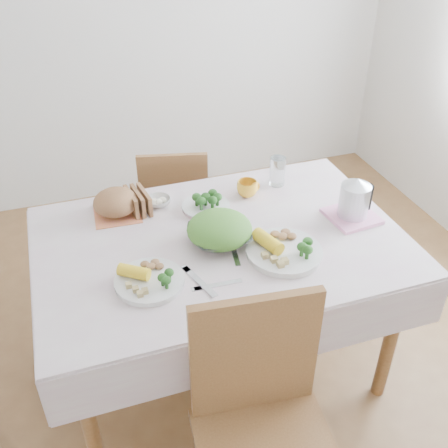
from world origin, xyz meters
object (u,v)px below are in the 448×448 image
object	(u,v)px
yellow_mug	(247,189)
electric_kettle	(355,194)
salad_bowl	(220,236)
dinner_plate_right	(284,252)
dining_table	(221,308)
dinner_plate_left	(150,281)
chair_far	(175,199)

from	to	relation	value
yellow_mug	electric_kettle	world-z (taller)	electric_kettle
salad_bowl	dinner_plate_right	world-z (taller)	salad_bowl
dinner_plate_right	electric_kettle	size ratio (longest dim) A/B	1.69
dining_table	yellow_mug	bearing A→B (deg)	52.05
dining_table	dinner_plate_left	distance (m)	0.55
chair_far	dinner_plate_left	size ratio (longest dim) A/B	3.21
chair_far	salad_bowl	bearing A→B (deg)	102.80
chair_far	electric_kettle	world-z (taller)	electric_kettle
chair_far	yellow_mug	world-z (taller)	chair_far
dinner_plate_left	yellow_mug	bearing A→B (deg)	39.76
electric_kettle	yellow_mug	bearing A→B (deg)	123.47
yellow_mug	dinner_plate_left	bearing A→B (deg)	-140.24
dining_table	electric_kettle	distance (m)	0.78
chair_far	yellow_mug	distance (m)	0.68
chair_far	salad_bowl	xyz separation A→B (m)	(-0.01, -0.85, 0.33)
salad_bowl	dinner_plate_left	world-z (taller)	salad_bowl
dinner_plate_right	yellow_mug	distance (m)	0.46
dining_table	salad_bowl	distance (m)	0.42
chair_far	yellow_mug	bearing A→B (deg)	125.97
salad_bowl	chair_far	bearing A→B (deg)	89.22
yellow_mug	electric_kettle	distance (m)	0.49
chair_far	dinner_plate_left	bearing A→B (deg)	85.16
dining_table	chair_far	distance (m)	0.83
chair_far	dinner_plate_left	world-z (taller)	chair_far
chair_far	salad_bowl	distance (m)	0.91
dinner_plate_right	electric_kettle	world-z (taller)	electric_kettle
chair_far	dinner_plate_left	distance (m)	1.10
dinner_plate_right	dinner_plate_left	bearing A→B (deg)	-179.81
dining_table	yellow_mug	distance (m)	0.56
electric_kettle	dinner_plate_left	bearing A→B (deg)	173.38
dinner_plate_left	electric_kettle	distance (m)	0.94
salad_bowl	yellow_mug	xyz separation A→B (m)	(0.23, 0.30, 0.01)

